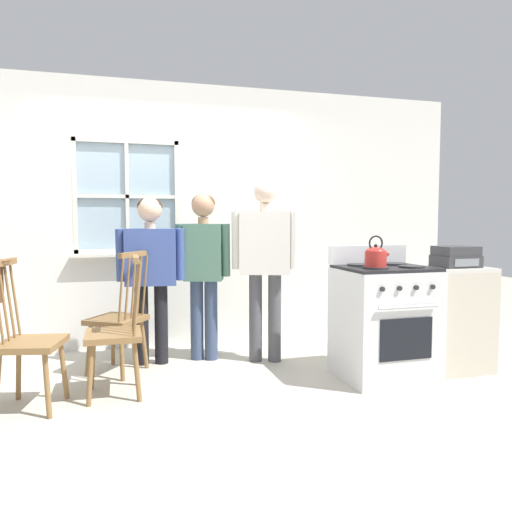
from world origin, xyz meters
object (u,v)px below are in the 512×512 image
Objects in this scene: person_teen_center at (204,259)px; potted_plant at (154,246)px; person_elderly_left at (151,262)px; chair_center_cluster at (119,319)px; side_counter at (452,318)px; stereo at (456,257)px; chair_near_wall at (117,334)px; person_adult_right at (265,252)px; kettle at (376,256)px; stove at (384,321)px; chair_by_window at (27,343)px.

potted_plant is at bearing 144.22° from person_teen_center.
chair_center_cluster is at bearing -140.05° from person_elderly_left.
stereo reaches higher than side_counter.
chair_near_wall and chair_center_cluster have the same top height.
kettle is (0.64, -0.86, 0.01)m from person_adult_right.
potted_plant is 0.68× the size of stereo.
potted_plant is at bearing 138.70° from stove.
person_teen_center is at bearing 155.79° from side_counter.
kettle reaches higher than chair_by_window.
stereo is (2.82, -0.17, 0.53)m from chair_near_wall.
side_counter is (0.69, 0.03, -0.02)m from stove.
chair_near_wall is 1.20m from person_teen_center.
stove is (1.81, -0.94, -0.46)m from person_elderly_left.
chair_near_wall is 3.06× the size of stereo.
person_elderly_left is 0.48m from person_teen_center.
stereo is at bearing -5.27° from person_teen_center.
potted_plant is 0.26× the size of side_counter.
person_adult_right is at bearing 155.11° from side_counter.
person_elderly_left reaches higher than stereo.
chair_near_wall is 1.53m from person_adult_right.
person_adult_right is at bearing 137.82° from stove.
chair_near_wall is at bearing 176.53° from stereo.
chair_near_wall is at bearing -106.16° from potted_plant.
person_adult_right is 1.74m from side_counter.
kettle is at bearing -33.75° from person_adult_right.
person_elderly_left is (0.90, 0.86, 0.47)m from chair_by_window.
stereo reaches higher than chair_by_window.
potted_plant is (0.98, 1.45, 0.58)m from chair_by_window.
chair_center_cluster is at bearing -114.95° from potted_plant.
person_elderly_left is at bearing 158.51° from chair_near_wall.
chair_center_cluster is 4.21× the size of kettle.
potted_plant is (0.39, 1.34, 0.58)m from chair_near_wall.
person_elderly_left is 1.04m from person_adult_right.
chair_center_cluster is 4.49× the size of potted_plant.
person_adult_right is at bearing 113.29° from chair_near_wall.
person_elderly_left reaches higher than kettle.
person_adult_right is at bearing -5.59° from person_elderly_left.
side_counter is (2.02, -0.91, -0.49)m from person_teen_center.
person_adult_right is (1.30, -0.02, 0.55)m from chair_center_cluster.
potted_plant reaches higher than chair_by_window.
person_adult_right is at bearing -2.83° from person_teen_center.
person_teen_center reaches higher than stove.
person_teen_center is 0.58m from person_adult_right.
stereo is at bearing -31.92° from potted_plant.
chair_center_cluster is 3.06× the size of stereo.
stereo is at bearing -78.32° from chair_by_window.
potted_plant reaches higher than kettle.
stove is 0.69m from side_counter.
chair_by_window is 1.33m from person_elderly_left.
person_adult_right reaches higher than stereo.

